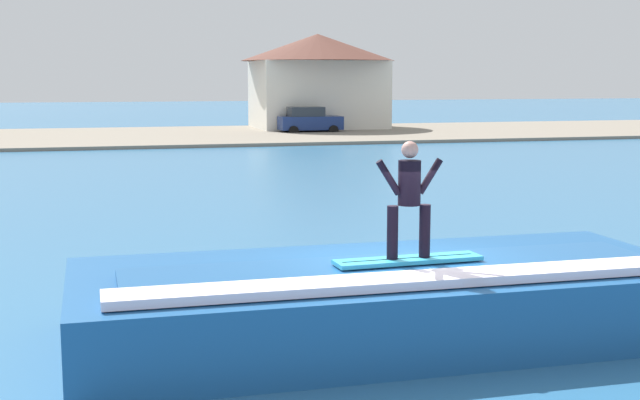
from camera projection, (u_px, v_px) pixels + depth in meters
ground_plane at (397, 333)px, 12.92m from camera, size 260.00×260.00×0.00m
wave_crest at (386, 300)px, 12.64m from camera, size 9.02×3.71×1.19m
surfboard at (408, 260)px, 12.27m from camera, size 2.18×0.55×0.06m
surfer at (409, 194)px, 12.13m from camera, size 1.00×0.32×1.67m
shoreline_bank at (159, 136)px, 55.23m from camera, size 120.00×17.98×0.19m
car_far_shore at (309, 120)px, 58.23m from camera, size 4.23×2.08×1.86m
house_gabled_white at (318, 75)px, 62.50m from camera, size 11.15×11.15×6.93m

